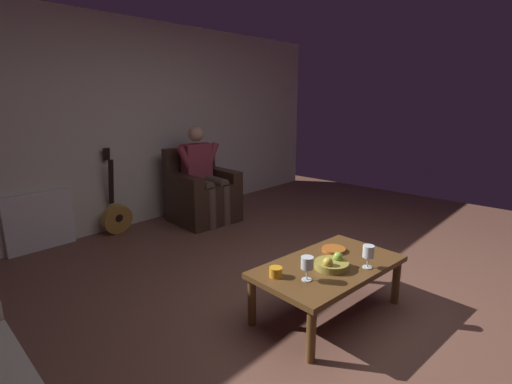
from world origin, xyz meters
TOP-DOWN VIEW (x-y plane):
  - ground_plane at (0.00, 0.00)m, footprint 7.67×7.67m
  - wall_back at (0.00, -3.14)m, footprint 6.80×0.06m
  - armchair at (-0.58, -2.56)m, footprint 0.81×0.77m
  - person_seated at (-0.58, -2.52)m, footprint 0.64×0.62m
  - coffee_table at (0.25, -0.14)m, footprint 1.19×0.75m
  - guitar at (0.42, -2.94)m, footprint 0.35×0.21m
  - radiator at (1.21, -3.07)m, footprint 0.68×0.06m
  - wine_glass_near at (0.12, 0.09)m, footprint 0.08×0.08m
  - wine_glass_far at (0.57, -0.12)m, footprint 0.08×0.08m
  - fruit_bowl at (0.30, -0.09)m, footprint 0.24×0.24m
  - decorative_dish at (0.01, -0.25)m, footprint 0.19×0.19m
  - candle_jar at (0.66, -0.31)m, footprint 0.09×0.09m

SIDE VIEW (x-z plane):
  - ground_plane at x=0.00m, z-range 0.00..0.00m
  - guitar at x=0.42m, z-range -0.29..0.73m
  - radiator at x=1.21m, z-range 0.00..0.62m
  - armchair at x=-0.58m, z-range -0.13..0.82m
  - coffee_table at x=0.25m, z-range 0.15..0.55m
  - decorative_dish at x=0.01m, z-range 0.40..0.42m
  - candle_jar at x=0.66m, z-range 0.40..0.46m
  - fruit_bowl at x=0.30m, z-range 0.38..0.48m
  - wine_glass_near at x=0.12m, z-range 0.43..0.59m
  - wine_glass_far at x=0.57m, z-range 0.43..0.59m
  - person_seated at x=-0.58m, z-range 0.05..1.28m
  - wall_back at x=0.00m, z-range 0.00..2.51m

